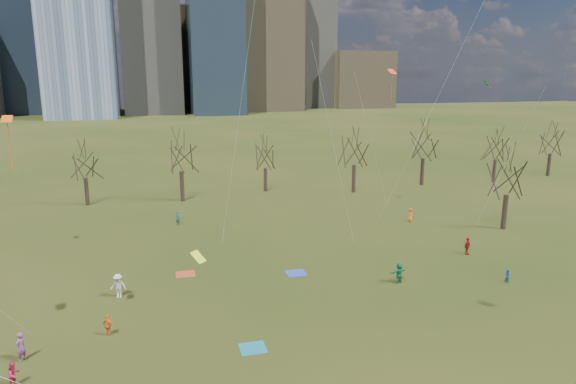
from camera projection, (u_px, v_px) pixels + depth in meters
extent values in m
plane|color=black|center=(337.00, 340.00, 32.53)|extent=(500.00, 500.00, 0.00)
cube|color=#726347|center=(268.00, 32.00, 238.29)|extent=(28.00, 28.00, 72.00)
cube|color=#384C66|center=(24.00, 36.00, 217.11)|extent=(25.00, 25.00, 65.00)
cube|color=slate|center=(309.00, 50.00, 260.32)|extent=(22.00, 22.00, 58.00)
cube|color=#726347|center=(178.00, 59.00, 254.33)|extent=(30.00, 30.00, 48.00)
cube|color=#726347|center=(358.00, 80.00, 265.30)|extent=(30.00, 28.00, 28.00)
cylinder|color=black|center=(87.00, 191.00, 65.89)|extent=(0.52, 0.52, 3.60)
cylinder|color=black|center=(182.00, 186.00, 67.94)|extent=(0.54, 0.54, 4.05)
cylinder|color=black|center=(265.00, 180.00, 73.89)|extent=(0.51, 0.51, 3.38)
cylinder|color=black|center=(354.00, 179.00, 73.11)|extent=(0.54, 0.54, 3.96)
cylinder|color=black|center=(422.00, 172.00, 78.02)|extent=(0.54, 0.54, 4.14)
cylinder|color=black|center=(494.00, 171.00, 80.20)|extent=(0.52, 0.52, 3.51)
cylinder|color=black|center=(549.00, 165.00, 85.10)|extent=(0.53, 0.53, 3.74)
cylinder|color=black|center=(505.00, 212.00, 55.64)|extent=(0.53, 0.53, 3.83)
cube|color=#17738A|center=(253.00, 348.00, 31.54)|extent=(1.60, 1.50, 0.03)
cube|color=#2741B9|center=(296.00, 273.00, 43.49)|extent=(1.60, 1.50, 0.03)
cube|color=#AC3D22|center=(185.00, 274.00, 43.29)|extent=(1.60, 1.50, 0.03)
imported|color=#C31B45|center=(14.00, 375.00, 27.49)|extent=(0.88, 0.91, 1.47)
imported|color=orange|center=(108.00, 325.00, 32.90)|extent=(0.86, 0.84, 1.45)
imported|color=#1B7D44|center=(399.00, 273.00, 41.32)|extent=(1.69, 0.95, 1.73)
imported|color=#83458A|center=(21.00, 347.00, 29.97)|extent=(0.70, 0.78, 1.79)
imported|color=#235B98|center=(508.00, 276.00, 41.31)|extent=(0.65, 0.70, 1.15)
imported|color=silver|center=(118.00, 286.00, 38.59)|extent=(1.34, 0.99, 1.86)
imported|color=maroon|center=(467.00, 246.00, 47.85)|extent=(1.04, 0.82, 1.65)
imported|color=orange|center=(411.00, 215.00, 58.73)|extent=(0.77, 0.90, 1.56)
imported|color=#186E4D|center=(178.00, 218.00, 57.37)|extent=(0.67, 0.66, 1.57)
plane|color=#E65613|center=(7.00, 119.00, 27.44)|extent=(0.82, 0.75, 0.32)
cylinder|color=#E65613|center=(10.00, 148.00, 27.79)|extent=(0.04, 0.04, 2.70)
plane|color=gold|center=(360.00, 45.00, 42.89)|extent=(0.71, 0.81, 0.45)
cylinder|color=silver|center=(335.00, 155.00, 41.49)|extent=(6.02, 5.49, 17.43)
cylinder|color=silver|center=(435.00, 104.00, 46.76)|extent=(6.49, 8.71, 24.96)
plane|color=green|center=(486.00, 84.00, 48.83)|extent=(0.91, 1.07, 0.61)
cylinder|color=silver|center=(506.00, 164.00, 46.61)|extent=(0.24, 8.03, 14.21)
cylinder|color=silver|center=(241.00, 105.00, 40.68)|extent=(2.59, 8.08, 25.35)
plane|color=#FF4615|center=(392.00, 72.00, 57.35)|extent=(1.20, 1.07, 0.57)
cylinder|color=silver|center=(372.00, 144.00, 56.04)|extent=(6.51, 4.70, 15.40)
cylinder|color=#FF4615|center=(392.00, 88.00, 57.76)|extent=(0.04, 0.04, 3.00)
plane|color=#DFFF28|center=(198.00, 257.00, 18.99)|extent=(0.73, 0.73, 0.36)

